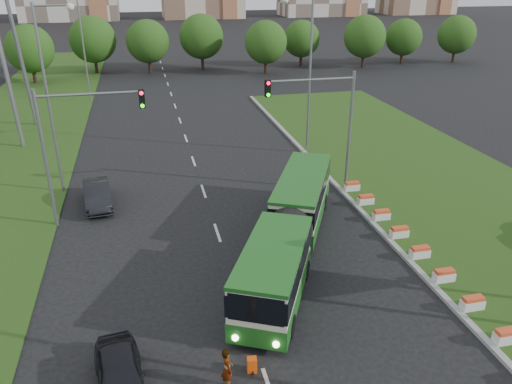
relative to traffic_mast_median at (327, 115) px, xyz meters
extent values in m
plane|color=black|center=(-4.78, -10.00, -5.35)|extent=(360.00, 360.00, 0.00)
cube|color=#284C15|center=(8.22, -2.00, -5.27)|extent=(14.00, 60.00, 0.15)
cube|color=#979797|center=(1.27, -2.00, -5.26)|extent=(0.30, 60.00, 0.18)
cube|color=#284C15|center=(-22.78, 15.00, -5.30)|extent=(12.00, 110.00, 0.10)
cylinder|color=gray|center=(1.62, 0.00, -1.35)|extent=(0.20, 0.20, 8.00)
cylinder|color=gray|center=(-1.13, 0.00, 2.25)|extent=(5.50, 0.14, 0.14)
cube|color=black|center=(-3.88, 0.00, 1.85)|extent=(0.32, 0.32, 1.00)
cylinder|color=gray|center=(-16.78, -1.00, -1.35)|extent=(0.20, 0.20, 8.00)
cylinder|color=gray|center=(-14.03, -1.00, 2.25)|extent=(5.50, 0.14, 0.14)
cube|color=black|center=(-11.28, -1.00, 1.85)|extent=(0.32, 0.32, 1.00)
cube|color=beige|center=(-4.73, -11.62, -3.70)|extent=(2.36, 6.50, 2.54)
cube|color=beige|center=(-4.73, -3.28, -3.70)|extent=(2.36, 7.92, 2.54)
cylinder|color=black|center=(-4.73, -7.81, -3.75)|extent=(2.36, 1.18, 2.36)
cube|color=#1B601C|center=(-4.73, -11.62, -4.55)|extent=(2.43, 6.55, 0.90)
cube|color=#1B601C|center=(-4.73, -3.28, -4.55)|extent=(2.43, 7.96, 0.90)
cube|color=black|center=(-4.73, -11.62, -3.28)|extent=(2.43, 6.55, 0.99)
cube|color=black|center=(-4.73, -3.28, -3.28)|extent=(2.43, 7.96, 0.99)
imported|color=black|center=(-12.90, -14.78, -4.65)|extent=(2.16, 4.26, 1.39)
imported|color=black|center=(-14.55, 1.28, -4.60)|extent=(2.07, 4.67, 1.49)
imported|color=gray|center=(-9.22, -15.50, -4.49)|extent=(0.49, 0.67, 1.71)
cube|color=#FF510D|center=(-8.20, -14.94, -5.05)|extent=(0.36, 0.30, 0.61)
cylinder|color=black|center=(-8.20, -15.09, -5.28)|extent=(0.04, 0.14, 0.14)
camera|label=1|loc=(-11.26, -28.85, 8.26)|focal=35.00mm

